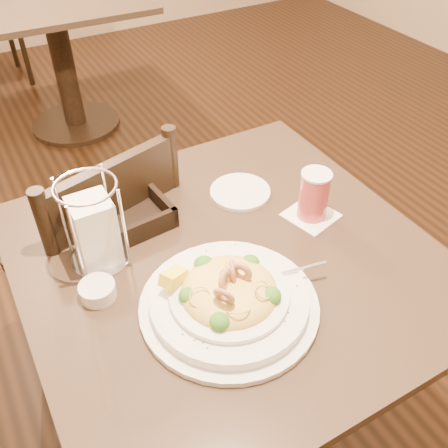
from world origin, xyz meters
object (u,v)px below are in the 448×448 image
main_table (228,322)px  napkin_caddy (95,229)px  drink_glass (314,195)px  bread_basket (127,217)px  butter_ramekin (98,291)px  pasta_bowl (229,297)px  dining_chair_near (104,262)px  side_plate (240,192)px  background_table (59,42)px

main_table → napkin_caddy: bearing=152.7°
drink_glass → bread_basket: (-0.41, 0.19, -0.04)m
butter_ramekin → main_table: bearing=-5.7°
pasta_bowl → butter_ramekin: (-0.22, 0.16, -0.02)m
pasta_bowl → butter_ramekin: size_ratio=5.36×
main_table → dining_chair_near: size_ratio=0.97×
butter_ramekin → side_plate: bearing=19.7°
background_table → dining_chair_near: 1.75m
side_plate → main_table: bearing=-127.4°
bread_basket → side_plate: (0.30, -0.03, -0.01)m
main_table → dining_chair_near: 0.43m
main_table → dining_chair_near: dining_chair_near is taller
drink_glass → napkin_caddy: (-0.50, 0.11, 0.03)m
drink_glass → dining_chair_near: bearing=141.2°
pasta_bowl → butter_ramekin: bearing=144.1°
side_plate → butter_ramekin: 0.46m
main_table → drink_glass: drink_glass is taller
pasta_bowl → napkin_caddy: napkin_caddy is taller
bread_basket → side_plate: bearing=-5.8°
napkin_caddy → butter_ramekin: size_ratio=2.78×
main_table → background_table: same height
bread_basket → napkin_caddy: (-0.10, -0.09, 0.07)m
bread_basket → napkin_caddy: size_ratio=1.00×
background_table → bread_basket: (-0.30, -1.89, 0.26)m
pasta_bowl → drink_glass: size_ratio=2.94×
background_table → pasta_bowl: (-0.22, -2.23, 0.27)m
bread_basket → butter_ramekin: (-0.14, -0.19, -0.00)m
background_table → napkin_caddy: 2.04m
pasta_bowl → background_table: bearing=84.5°
background_table → main_table: bearing=-93.8°
drink_glass → background_table: bearing=92.9°
bread_basket → drink_glass: bearing=-25.6°
background_table → pasta_bowl: 2.26m
main_table → background_table: bearing=86.2°
background_table → drink_glass: size_ratio=6.76×
pasta_bowl → side_plate: (0.22, 0.32, -0.03)m
dining_chair_near → bread_basket: bearing=89.5°
napkin_caddy → dining_chair_near: bearing=78.5°
pasta_bowl → bread_basket: bearing=103.5°
drink_glass → napkin_caddy: bearing=167.7°
main_table → bread_basket: size_ratio=4.31×
pasta_bowl → napkin_caddy: size_ratio=1.93×
background_table → pasta_bowl: bearing=-95.5°
side_plate → drink_glass: bearing=-57.2°
main_table → background_table: 2.11m
side_plate → bread_basket: bearing=174.2°
background_table → drink_glass: bearing=-87.1°
main_table → pasta_bowl: bearing=-119.6°
pasta_bowl → main_table: bearing=60.4°
napkin_caddy → butter_ramekin: 0.13m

